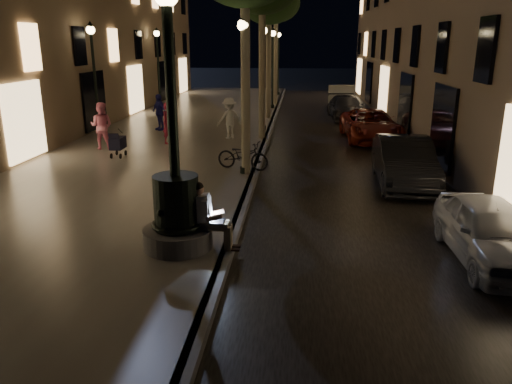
# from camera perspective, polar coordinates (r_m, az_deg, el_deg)

# --- Properties ---
(ground) EXTENTS (120.00, 120.00, 0.00)m
(ground) POSITION_cam_1_polar(r_m,az_deg,el_deg) (22.66, 1.36, 6.17)
(ground) COLOR black
(ground) RESTS_ON ground
(cobble_lane) EXTENTS (6.00, 45.00, 0.02)m
(cobble_lane) POSITION_cam_1_polar(r_m,az_deg,el_deg) (22.67, 8.99, 6.00)
(cobble_lane) COLOR black
(cobble_lane) RESTS_ON ground
(promenade) EXTENTS (8.00, 45.00, 0.20)m
(promenade) POSITION_cam_1_polar(r_m,az_deg,el_deg) (23.23, -8.60, 6.50)
(promenade) COLOR slate
(promenade) RESTS_ON ground
(curb_strip) EXTENTS (0.25, 45.00, 0.20)m
(curb_strip) POSITION_cam_1_polar(r_m,az_deg,el_deg) (22.64, 1.36, 6.42)
(curb_strip) COLOR #59595B
(curb_strip) RESTS_ON ground
(fountain_lamppost) EXTENTS (1.40, 1.40, 5.21)m
(fountain_lamppost) POSITION_cam_1_polar(r_m,az_deg,el_deg) (9.98, -9.10, -0.84)
(fountain_lamppost) COLOR #59595B
(fountain_lamppost) RESTS_ON promenade
(seated_man_laptop) EXTENTS (1.01, 0.34, 1.38)m
(seated_man_laptop) POSITION_cam_1_polar(r_m,az_deg,el_deg) (9.95, -5.59, -2.51)
(seated_man_laptop) COLOR gray
(seated_man_laptop) RESTS_ON promenade
(tree_third) EXTENTS (3.00, 3.00, 7.20)m
(tree_third) POSITION_cam_1_polar(r_m,az_deg,el_deg) (27.34, 1.50, 20.92)
(tree_third) COLOR #6B604C
(tree_third) RESTS_ON promenade
(tree_far) EXTENTS (3.00, 3.00, 7.50)m
(tree_far) POSITION_cam_1_polar(r_m,az_deg,el_deg) (33.33, 2.32, 20.70)
(tree_far) COLOR #6B604C
(tree_far) RESTS_ON promenade
(lamp_curb_a) EXTENTS (0.36, 0.36, 4.81)m
(lamp_curb_a) POSITION_cam_1_polar(r_m,az_deg,el_deg) (15.34, -1.40, 13.23)
(lamp_curb_a) COLOR black
(lamp_curb_a) RESTS_ON promenade
(lamp_curb_b) EXTENTS (0.36, 0.36, 4.81)m
(lamp_curb_b) POSITION_cam_1_polar(r_m,az_deg,el_deg) (23.30, 0.82, 14.48)
(lamp_curb_b) COLOR black
(lamp_curb_b) RESTS_ON promenade
(lamp_curb_c) EXTENTS (0.36, 0.36, 4.81)m
(lamp_curb_c) POSITION_cam_1_polar(r_m,az_deg,el_deg) (31.28, 1.92, 15.09)
(lamp_curb_c) COLOR black
(lamp_curb_c) RESTS_ON promenade
(lamp_curb_d) EXTENTS (0.36, 0.36, 4.81)m
(lamp_curb_d) POSITION_cam_1_polar(r_m,az_deg,el_deg) (39.27, 2.57, 15.45)
(lamp_curb_d) COLOR black
(lamp_curb_d) RESTS_ON promenade
(lamp_left_b) EXTENTS (0.36, 0.36, 4.81)m
(lamp_left_b) POSITION_cam_1_polar(r_m,az_deg,el_deg) (22.98, -18.06, 13.65)
(lamp_left_b) COLOR black
(lamp_left_b) RESTS_ON promenade
(lamp_left_c) EXTENTS (0.36, 0.36, 4.81)m
(lamp_left_c) POSITION_cam_1_polar(r_m,az_deg,el_deg) (32.44, -11.15, 14.86)
(lamp_left_c) COLOR black
(lamp_left_c) RESTS_ON promenade
(stroller) EXTENTS (0.42, 0.99, 1.01)m
(stroller) POSITION_cam_1_polar(r_m,az_deg,el_deg) (18.60, -15.54, 5.40)
(stroller) COLOR black
(stroller) RESTS_ON promenade
(car_front) EXTENTS (1.54, 3.69, 1.25)m
(car_front) POSITION_cam_1_polar(r_m,az_deg,el_deg) (10.88, 25.22, -4.08)
(car_front) COLOR #A7A9AE
(car_front) RESTS_ON ground
(car_second) EXTENTS (1.71, 4.44, 1.44)m
(car_second) POSITION_cam_1_polar(r_m,az_deg,el_deg) (15.68, 16.56, 3.31)
(car_second) COLOR black
(car_second) RESTS_ON ground
(car_third) EXTENTS (2.46, 4.92, 1.34)m
(car_third) POSITION_cam_1_polar(r_m,az_deg,el_deg) (22.59, 12.98, 7.44)
(car_third) COLOR maroon
(car_third) RESTS_ON ground
(car_rear) EXTENTS (2.09, 4.50, 1.27)m
(car_rear) POSITION_cam_1_polar(r_m,az_deg,el_deg) (28.68, 10.28, 9.47)
(car_rear) COLOR #2D2C31
(car_rear) RESTS_ON ground
(car_fifth) EXTENTS (1.87, 4.72, 1.53)m
(car_fifth) POSITION_cam_1_polar(r_m,az_deg,el_deg) (32.43, 9.70, 10.55)
(car_fifth) COLOR #9F9F9A
(car_fifth) RESTS_ON ground
(pedestrian_red) EXTENTS (0.68, 0.72, 1.66)m
(pedestrian_red) POSITION_cam_1_polar(r_m,az_deg,el_deg) (20.60, -9.95, 7.75)
(pedestrian_red) COLOR #AB223E
(pedestrian_red) RESTS_ON promenade
(pedestrian_pink) EXTENTS (0.88, 0.69, 1.80)m
(pedestrian_pink) POSITION_cam_1_polar(r_m,az_deg,el_deg) (20.14, -17.23, 7.24)
(pedestrian_pink) COLOR pink
(pedestrian_pink) RESTS_ON promenade
(pedestrian_white) EXTENTS (1.29, 1.12, 1.73)m
(pedestrian_white) POSITION_cam_1_polar(r_m,az_deg,el_deg) (21.45, -3.06, 8.42)
(pedestrian_white) COLOR silver
(pedestrian_white) RESTS_ON promenade
(pedestrian_blue) EXTENTS (1.01, 0.94, 1.67)m
(pedestrian_blue) POSITION_cam_1_polar(r_m,az_deg,el_deg) (23.91, -11.00, 8.95)
(pedestrian_blue) COLOR navy
(pedestrian_blue) RESTS_ON promenade
(bicycle) EXTENTS (1.85, 1.06, 0.92)m
(bicycle) POSITION_cam_1_polar(r_m,az_deg,el_deg) (16.18, -1.51, 4.19)
(bicycle) COLOR black
(bicycle) RESTS_ON promenade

